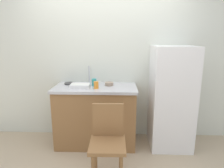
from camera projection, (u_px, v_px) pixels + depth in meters
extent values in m
plane|color=tan|center=(100.00, 168.00, 2.54)|extent=(8.00, 8.00, 0.00)
cube|color=silver|center=(105.00, 62.00, 3.23)|extent=(4.80, 0.10, 2.49)
cube|color=olive|center=(96.00, 116.00, 3.07)|extent=(1.19, 0.60, 0.88)
cube|color=#B7B7BC|center=(95.00, 88.00, 2.97)|extent=(1.23, 0.64, 0.04)
cylinder|color=#B7B7BC|center=(89.00, 74.00, 3.18)|extent=(0.02, 0.02, 0.27)
cube|color=white|center=(171.00, 98.00, 2.95)|extent=(0.59, 0.61, 1.52)
cylinder|color=olive|center=(96.00, 157.00, 2.40)|extent=(0.04, 0.04, 0.45)
cylinder|color=olive|center=(121.00, 157.00, 2.39)|extent=(0.04, 0.04, 0.45)
cube|color=olive|center=(108.00, 145.00, 2.20)|extent=(0.41, 0.41, 0.04)
cube|color=olive|center=(108.00, 120.00, 2.33)|extent=(0.36, 0.04, 0.40)
cube|color=white|center=(80.00, 86.00, 2.91)|extent=(0.28, 0.20, 0.05)
cylinder|color=gray|center=(109.00, 84.00, 3.02)|extent=(0.13, 0.13, 0.05)
cylinder|color=#2D2D2D|center=(70.00, 83.00, 3.11)|extent=(0.17, 0.17, 0.02)
cylinder|color=teal|center=(94.00, 82.00, 2.98)|extent=(0.07, 0.07, 0.11)
cylinder|color=orange|center=(96.00, 85.00, 2.82)|extent=(0.07, 0.07, 0.10)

